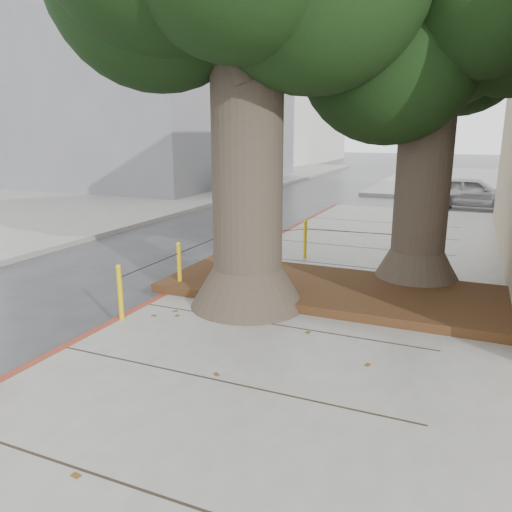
{
  "coord_description": "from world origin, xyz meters",
  "views": [
    {
      "loc": [
        3.18,
        -5.0,
        3.18
      ],
      "look_at": [
        -0.08,
        2.56,
        1.1
      ],
      "focal_mm": 35.0,
      "sensor_mm": 36.0,
      "label": 1
    }
  ],
  "objects": [
    {
      "name": "sidewalk_opposite",
      "position": [
        -14.0,
        10.0,
        0.07
      ],
      "size": [
        14.0,
        60.0,
        0.15
      ],
      "primitive_type": "cube",
      "color": "slate",
      "rests_on": "ground"
    },
    {
      "name": "car_dark",
      "position": [
        -7.38,
        18.28,
        0.64
      ],
      "size": [
        2.07,
        4.5,
        1.27
      ],
      "primitive_type": "imported",
      "rotation": [
        0.0,
        0.0,
        -0.07
      ],
      "color": "black",
      "rests_on": "ground"
    },
    {
      "name": "bollard_ring",
      "position": [
        -0.87,
        4.38,
        0.66
      ],
      "size": [
        3.79,
        5.39,
        0.95
      ],
      "color": "gold",
      "rests_on": "sidewalk_main"
    },
    {
      "name": "car_silver",
      "position": [
        3.24,
        17.82,
        0.65
      ],
      "size": [
        3.87,
        1.71,
        1.29
      ],
      "primitive_type": "imported",
      "rotation": [
        0.0,
        0.0,
        1.52
      ],
      "color": "#A9A8AE",
      "rests_on": "ground"
    },
    {
      "name": "ground",
      "position": [
        0.0,
        0.0,
        0.0
      ],
      "size": [
        140.0,
        140.0,
        0.0
      ],
      "primitive_type": "plane",
      "color": "#28282B",
      "rests_on": "ground"
    },
    {
      "name": "building_far_white",
      "position": [
        -17.0,
        45.0,
        7.5
      ],
      "size": [
        12.0,
        18.0,
        15.0
      ],
      "primitive_type": "cube",
      "color": "silver",
      "rests_on": "ground"
    },
    {
      "name": "curb_red",
      "position": [
        -2.0,
        2.5,
        0.07
      ],
      "size": [
        0.14,
        26.0,
        0.16
      ],
      "primitive_type": "cube",
      "color": "maroon",
      "rests_on": "ground"
    },
    {
      "name": "planter_bed",
      "position": [
        0.9,
        3.9,
        0.23
      ],
      "size": [
        6.4,
        2.6,
        0.16
      ],
      "primitive_type": "cube",
      "color": "black",
      "rests_on": "sidewalk_main"
    },
    {
      "name": "tree_far",
      "position": [
        2.64,
        5.32,
        5.02
      ],
      "size": [
        4.5,
        3.8,
        7.17
      ],
      "color": "#4C3F33",
      "rests_on": "sidewalk_main"
    },
    {
      "name": "building_far_grey",
      "position": [
        -15.0,
        22.0,
        6.0
      ],
      "size": [
        12.0,
        16.0,
        12.0
      ],
      "primitive_type": "cube",
      "color": "slate",
      "rests_on": "ground"
    }
  ]
}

